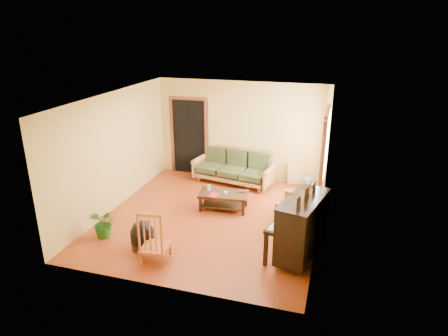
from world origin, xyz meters
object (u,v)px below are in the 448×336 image
(red_chair, at_px, (154,235))
(footstool, at_px, (143,238))
(sofa, at_px, (233,167))
(piano, at_px, (302,228))
(armchair, at_px, (294,203))
(potted_plant, at_px, (104,223))
(ceramic_crock, at_px, (308,183))
(coffee_table, at_px, (224,201))

(red_chair, bearing_deg, footstool, 138.57)
(sofa, relative_size, piano, 1.59)
(red_chair, bearing_deg, sofa, 78.98)
(sofa, xyz_separation_m, footstool, (-0.74, -3.59, -0.23))
(piano, bearing_deg, armchair, 115.77)
(sofa, distance_m, armchair, 2.42)
(potted_plant, bearing_deg, footstool, -10.77)
(armchair, height_order, red_chair, red_chair)
(footstool, height_order, red_chair, red_chair)
(piano, bearing_deg, ceramic_crock, 106.47)
(sofa, height_order, coffee_table, sofa)
(coffee_table, bearing_deg, sofa, 97.89)
(footstool, xyz_separation_m, potted_plant, (-0.92, 0.17, 0.08))
(armchair, bearing_deg, red_chair, -127.47)
(ceramic_crock, bearing_deg, footstool, -125.16)
(footstool, distance_m, red_chair, 0.57)
(footstool, bearing_deg, ceramic_crock, 54.84)
(armchair, distance_m, red_chair, 3.10)
(ceramic_crock, relative_size, potted_plant, 0.47)
(armchair, xyz_separation_m, piano, (0.31, -1.41, 0.19))
(coffee_table, height_order, armchair, armchair)
(footstool, distance_m, potted_plant, 0.94)
(ceramic_crock, bearing_deg, piano, -86.95)
(coffee_table, relative_size, ceramic_crock, 3.94)
(footstool, height_order, potted_plant, potted_plant)
(armchair, distance_m, piano, 1.46)
(sofa, bearing_deg, red_chair, -85.12)
(sofa, distance_m, coffee_table, 1.60)
(coffee_table, height_order, potted_plant, potted_plant)
(sofa, height_order, ceramic_crock, sofa)
(footstool, relative_size, red_chair, 0.44)
(armchair, bearing_deg, coffee_table, -176.56)
(red_chair, xyz_separation_m, ceramic_crock, (2.27, 4.08, -0.37))
(sofa, height_order, potted_plant, sofa)
(sofa, height_order, footstool, sofa)
(potted_plant, bearing_deg, piano, 5.66)
(armchair, distance_m, potted_plant, 3.89)
(sofa, bearing_deg, piano, -45.50)
(coffee_table, bearing_deg, red_chair, -103.57)
(piano, height_order, potted_plant, piano)
(footstool, xyz_separation_m, ceramic_crock, (2.67, 3.79, -0.07))
(piano, xyz_separation_m, red_chair, (-2.44, -0.83, -0.07))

